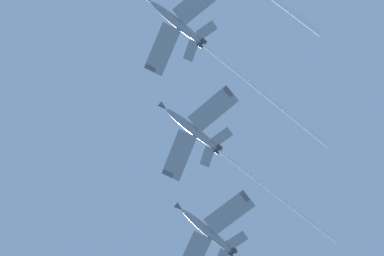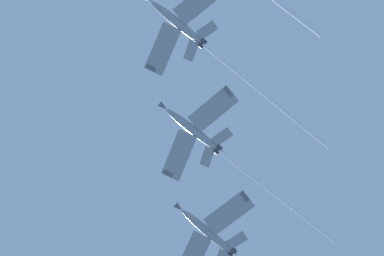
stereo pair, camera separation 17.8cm
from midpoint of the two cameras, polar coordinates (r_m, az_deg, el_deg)
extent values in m
ellipsoid|color=gray|center=(147.38, -1.05, 7.24)|extent=(11.84, 5.13, 4.59)
ellipsoid|color=black|center=(148.35, -1.62, 7.74)|extent=(3.10, 1.84, 1.63)
cube|color=gray|center=(146.42, 0.44, 8.67)|extent=(7.71, 9.51, 1.18)
cube|color=gray|center=(148.06, -2.06, 5.43)|extent=(4.07, 9.20, 1.18)
cube|color=#595E60|center=(148.95, -2.90, 4.13)|extent=(1.80, 0.81, 0.61)
cube|color=gray|center=(146.24, 1.00, 6.72)|extent=(3.54, 3.96, 0.65)
cube|color=gray|center=(146.95, -0.09, 5.33)|extent=(1.80, 3.61, 0.65)
cube|color=#595E60|center=(147.97, 0.50, 6.09)|extent=(2.98, 1.10, 3.35)
cylinder|color=#38383D|center=(146.29, 0.79, 5.96)|extent=(1.37, 1.12, 1.04)
cylinder|color=#38383D|center=(146.43, 0.58, 5.69)|extent=(1.37, 1.12, 1.04)
cylinder|color=white|center=(145.06, 5.05, 2.25)|extent=(26.40, 8.99, 8.44)
ellipsoid|color=gray|center=(148.05, 0.00, -0.11)|extent=(11.89, 4.72, 4.69)
cone|color=#595E60|center=(148.88, -2.02, 1.47)|extent=(2.13, 1.66, 1.60)
ellipsoid|color=black|center=(148.86, -0.58, 0.42)|extent=(3.10, 1.75, 1.65)
cube|color=gray|center=(146.65, 1.43, 1.31)|extent=(7.49, 9.56, 1.21)
cube|color=#595E60|center=(145.91, 2.47, 2.51)|extent=(1.88, 1.48, 0.62)
cube|color=gray|center=(149.29, -0.94, -1.89)|extent=(3.75, 9.09, 1.21)
cube|color=#595E60|center=(150.58, -1.73, -3.15)|extent=(1.78, 0.75, 0.62)
cube|color=gray|center=(147.08, 2.04, -0.61)|extent=(3.46, 3.98, 0.66)
cube|color=gray|center=(148.22, 1.01, -1.98)|extent=(1.93, 3.67, 0.66)
cube|color=#595E60|center=(149.00, 1.58, -1.16)|extent=(3.03, 1.00, 3.36)
cylinder|color=#38383D|center=(147.37, 1.87, -1.36)|extent=(1.36, 1.09, 1.05)
cylinder|color=#38383D|center=(147.60, 1.66, -1.63)|extent=(1.36, 1.09, 1.05)
cylinder|color=white|center=(147.26, 5.82, -4.64)|extent=(24.41, 7.40, 8.01)
ellipsoid|color=gray|center=(149.80, 1.04, -7.11)|extent=(11.84, 5.08, 4.64)
cone|color=#595E60|center=(149.93, -0.94, -5.47)|extent=(2.14, 1.70, 1.60)
ellipsoid|color=black|center=(150.38, 0.46, -6.55)|extent=(3.10, 1.83, 1.64)
cube|color=gray|center=(148.08, 2.52, -5.83)|extent=(7.69, 9.51, 1.19)
cube|color=#595E60|center=(147.06, 3.59, -4.72)|extent=(1.87, 1.52, 0.62)
cube|color=gray|center=(151.51, 0.03, -8.77)|extent=(4.04, 9.19, 1.19)
cube|color=gray|center=(149.18, 3.06, -7.70)|extent=(3.53, 3.96, 0.65)
cube|color=#595E60|center=(151.22, 2.56, -8.14)|extent=(3.00, 1.09, 3.36)
cylinder|color=#38383D|center=(149.69, 2.86, -8.42)|extent=(1.37, 1.12, 1.05)
cylinder|color=#38383D|center=(149.98, 2.65, -8.66)|extent=(1.37, 1.12, 1.05)
camera|label=1|loc=(0.09, 89.97, -0.11)|focal=77.75mm
camera|label=2|loc=(0.09, -90.03, 0.11)|focal=77.75mm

